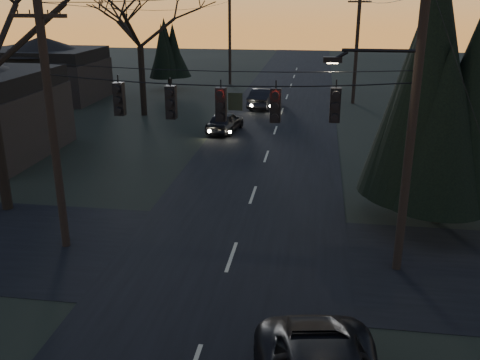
# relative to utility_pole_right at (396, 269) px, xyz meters

# --- Properties ---
(main_road) EXTENTS (8.00, 120.00, 0.02)m
(main_road) POSITION_rel_utility_pole_right_xyz_m (-5.50, 10.00, 0.01)
(main_road) COLOR black
(main_road) RESTS_ON ground
(cross_road) EXTENTS (60.00, 7.00, 0.02)m
(cross_road) POSITION_rel_utility_pole_right_xyz_m (-5.50, 0.00, 0.01)
(cross_road) COLOR black
(cross_road) RESTS_ON ground
(utility_pole_right) EXTENTS (5.00, 0.30, 10.00)m
(utility_pole_right) POSITION_rel_utility_pole_right_xyz_m (0.00, 0.00, 0.00)
(utility_pole_right) COLOR black
(utility_pole_right) RESTS_ON ground
(utility_pole_left) EXTENTS (1.80, 0.30, 8.50)m
(utility_pole_left) POSITION_rel_utility_pole_right_xyz_m (-11.50, 0.00, 0.00)
(utility_pole_left) COLOR black
(utility_pole_left) RESTS_ON ground
(utility_pole_far_r) EXTENTS (1.80, 0.30, 8.50)m
(utility_pole_far_r) POSITION_rel_utility_pole_right_xyz_m (0.00, 28.00, 0.00)
(utility_pole_far_r) COLOR black
(utility_pole_far_r) RESTS_ON ground
(utility_pole_far_l) EXTENTS (0.30, 0.30, 8.00)m
(utility_pole_far_l) POSITION_rel_utility_pole_right_xyz_m (-11.50, 36.00, 0.00)
(utility_pole_far_l) COLOR black
(utility_pole_far_l) RESTS_ON ground
(span_signal_assembly) EXTENTS (11.50, 0.44, 1.47)m
(span_signal_assembly) POSITION_rel_utility_pole_right_xyz_m (-5.74, 0.00, 5.34)
(span_signal_assembly) COLOR black
(span_signal_assembly) RESTS_ON ground
(evergreen_right) EXTENTS (4.47, 4.47, 8.50)m
(evergreen_right) POSITION_rel_utility_pole_right_xyz_m (2.05, 4.12, 4.84)
(evergreen_right) COLOR black
(evergreen_right) RESTS_ON ground
(bare_tree_dist) EXTENTS (7.16, 7.16, 9.88)m
(bare_tree_dist) POSITION_rel_utility_pole_right_xyz_m (-15.50, 21.26, 6.90)
(bare_tree_dist) COLOR black
(bare_tree_dist) RESTS_ON ground
(evergreen_dist) EXTENTS (3.25, 3.25, 5.96)m
(evergreen_dist) POSITION_rel_utility_pole_right_xyz_m (-16.41, 31.75, 3.57)
(evergreen_dist) COLOR black
(evergreen_dist) RESTS_ON ground
(house_left_far) EXTENTS (9.00, 7.00, 5.20)m
(house_left_far) POSITION_rel_utility_pole_right_xyz_m (-25.50, 26.00, 2.60)
(house_left_far) COLOR black
(house_left_far) RESTS_ON ground
(sedan_oncoming_a) EXTENTS (2.20, 4.16, 1.35)m
(sedan_oncoming_a) POSITION_rel_utility_pole_right_xyz_m (-8.70, 17.07, 0.67)
(sedan_oncoming_a) COLOR black
(sedan_oncoming_a) RESTS_ON ground
(sedan_oncoming_b) EXTENTS (2.25, 4.72, 1.49)m
(sedan_oncoming_b) POSITION_rel_utility_pole_right_xyz_m (-7.02, 25.29, 0.75)
(sedan_oncoming_b) COLOR black
(sedan_oncoming_b) RESTS_ON ground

